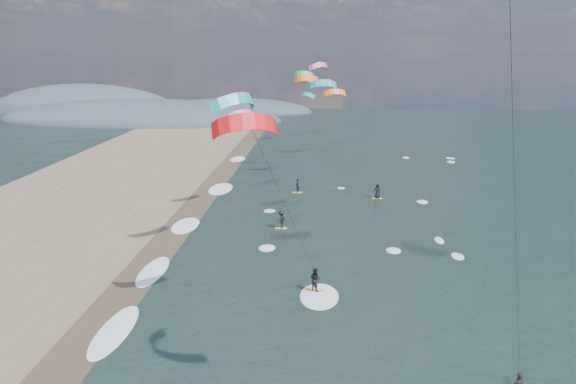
{
  "coord_description": "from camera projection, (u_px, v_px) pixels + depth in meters",
  "views": [
    {
      "loc": [
        1.29,
        -22.86,
        16.02
      ],
      "look_at": [
        -1.0,
        12.0,
        7.0
      ],
      "focal_mm": 35.0,
      "sensor_mm": 36.0,
      "label": 1
    }
  ],
  "objects": [
    {
      "name": "wet_sand_strip",
      "position": [
        118.0,
        301.0,
        36.6
      ],
      "size": [
        3.0,
        240.0,
        0.0
      ],
      "primitive_type": "cube",
      "color": "#382D23",
      "rests_on": "ground"
    },
    {
      "name": "kitesurfer_near_b",
      "position": [
        275.0,
        184.0,
        31.97
      ],
      "size": [
        7.02,
        8.63,
        13.34
      ],
      "color": "gold",
      "rests_on": "ground"
    },
    {
      "name": "coastal_hills",
      "position": [
        131.0,
        117.0,
        133.24
      ],
      "size": [
        80.0,
        41.0,
        15.0
      ],
      "color": "#3D4756",
      "rests_on": "ground"
    },
    {
      "name": "bg_kite_field",
      "position": [
        304.0,
        84.0,
        74.32
      ],
      "size": [
        12.71,
        71.91,
        7.25
      ],
      "color": "green",
      "rests_on": "ground"
    },
    {
      "name": "shoreline_surf",
      "position": [
        157.0,
        273.0,
        41.11
      ],
      "size": [
        2.4,
        79.4,
        0.11
      ],
      "color": "white",
      "rests_on": "ground"
    },
    {
      "name": "far_kitesurfers",
      "position": [
        316.0,
        203.0,
        56.43
      ],
      "size": [
        10.77,
        14.03,
        1.67
      ],
      "color": "gold",
      "rests_on": "ground"
    },
    {
      "name": "kitesurfer_near_a",
      "position": [
        514.0,
        85.0,
        17.75
      ],
      "size": [
        7.65,
        9.26,
        19.62
      ],
      "color": "gold",
      "rests_on": "ground"
    }
  ]
}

